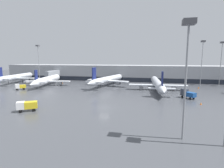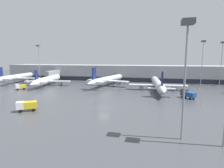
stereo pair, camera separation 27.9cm
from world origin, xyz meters
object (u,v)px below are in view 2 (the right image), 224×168
Objects in this scene: parked_jet_1 at (107,80)px; service_truck_3 at (20,86)px; parked_jet_0 at (158,84)px; service_truck_1 at (27,105)px; traffic_cone_2 at (201,104)px; apron_light_mast_3 at (187,46)px; traffic_cone_0 at (199,88)px; apron_light_mast_4 at (203,51)px; traffic_cone_1 at (63,83)px; apron_light_mast_1 at (222,52)px; apron_light_mast_0 at (39,53)px; parked_jet_4 at (16,77)px; parked_jet_3 at (47,80)px; service_truck_0 at (188,94)px.

service_truck_3 is (-32.74, -18.15, -1.64)m from parked_jet_1.
parked_jet_1 reaches higher than parked_jet_0.
service_truck_1 is 46.17m from traffic_cone_2.
parked_jet_0 is 46.89m from apron_light_mast_3.
traffic_cone_0 is (73.16, 20.09, -1.00)m from service_truck_3.
traffic_cone_0 is 19.30m from apron_light_mast_4.
service_truck_1 reaches higher than traffic_cone_2.
apron_light_mast_4 reaches higher than service_truck_3.
traffic_cone_1 is at bearing -105.86° from service_truck_1.
apron_light_mast_1 is at bearing 17.90° from apron_light_mast_4.
parked_jet_0 is at bearing -11.01° from traffic_cone_1.
traffic_cone_2 is at bearing 121.02° from service_truck_3.
apron_light_mast_0 is 0.98× the size of apron_light_mast_4.
service_truck_1 reaches higher than traffic_cone_0.
service_truck_1 is 67.21m from traffic_cone_0.
parked_jet_4 is at bearing -96.16° from service_truck_3.
traffic_cone_0 is 0.04× the size of apron_light_mast_1.
parked_jet_0 is 24.28m from traffic_cone_2.
traffic_cone_2 is 91.53m from apron_light_mast_0.
parked_jet_4 reaches higher than service_truck_1.
apron_light_mast_3 is (-8.62, -23.89, 14.24)m from traffic_cone_2.
service_truck_3 is at bearing -164.64° from traffic_cone_0.
apron_light_mast_3 is (2.68, -45.26, 11.98)m from parked_jet_0.
apron_light_mast_1 is 1.14× the size of apron_light_mast_3.
parked_jet_3 is 7.14× the size of service_truck_0.
apron_light_mast_0 is at bearing 153.86° from traffic_cone_1.
parked_jet_0 reaches higher than traffic_cone_2.
apron_light_mast_4 reaches higher than traffic_cone_0.
traffic_cone_2 is at bearing -27.02° from apron_light_mast_0.
traffic_cone_0 is 56.93m from apron_light_mast_3.
apron_light_mast_0 is (-46.07, 13.65, 13.20)m from parked_jet_1.
service_truck_3 is 68.31m from apron_light_mast_3.
parked_jet_4 is 51.02× the size of traffic_cone_1.
apron_light_mast_4 reaches higher than parked_jet_4.
traffic_cone_1 is 0.04× the size of apron_light_mast_3.
apron_light_mast_0 reaches higher than traffic_cone_2.
apron_light_mast_4 is at bearing 150.43° from service_truck_3.
apron_light_mast_0 is at bearing 69.99° from parked_jet_0.
traffic_cone_2 is at bearing -116.11° from parked_jet_4.
traffic_cone_0 is 0.04× the size of apron_light_mast_4.
parked_jet_4 reaches higher than service_truck_3.
apron_light_mast_4 is at bearing 74.17° from apron_light_mast_3.
apron_light_mast_1 reaches higher than parked_jet_3.
service_truck_0 is 36.85m from apron_light_mast_4.
service_truck_0 is at bearing -120.88° from apron_light_mast_1.
service_truck_1 is at bearing -137.25° from traffic_cone_0.
parked_jet_0 is at bearing -102.43° from parked_jet_3.
service_truck_0 is 8.13m from traffic_cone_2.
parked_jet_0 is 8.07× the size of service_truck_1.
apron_light_mast_4 reaches higher than traffic_cone_1.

